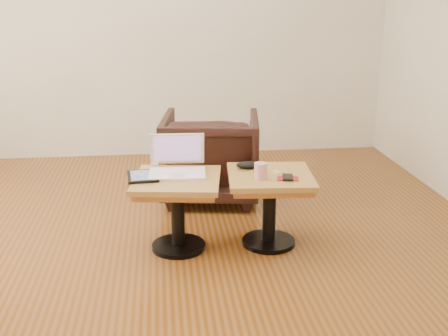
{
  "coord_description": "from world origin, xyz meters",
  "views": [
    {
      "loc": [
        0.07,
        -3.12,
        1.54
      ],
      "look_at": [
        0.44,
        0.09,
        0.52
      ],
      "focal_mm": 45.0,
      "sensor_mm": 36.0,
      "label": 1
    }
  ],
  "objects": [
    {
      "name": "charging_adapter",
      "position": [
        0.02,
        0.31,
        0.48
      ],
      "size": [
        0.04,
        0.04,
        0.03
      ],
      "primitive_type": "cube",
      "rotation": [
        0.0,
        0.0,
        0.04
      ],
      "color": "white",
      "rests_on": "side_table_left"
    },
    {
      "name": "glasses_case",
      "position": [
        0.61,
        0.21,
        0.49
      ],
      "size": [
        0.16,
        0.08,
        0.05
      ],
      "primitive_type": "ellipsoid",
      "rotation": [
        0.0,
        0.0,
        -0.1
      ],
      "color": "black",
      "rests_on": "side_table_right"
    },
    {
      "name": "laptop",
      "position": [
        0.16,
        0.18,
        0.51
      ],
      "size": [
        0.36,
        0.34,
        0.23
      ],
      "rotation": [
        0.0,
        0.0,
        -0.05
      ],
      "color": "white",
      "rests_on": "side_table_left"
    },
    {
      "name": "armchair",
      "position": [
        0.44,
        0.97,
        0.33
      ],
      "size": [
        0.81,
        0.82,
        0.67
      ],
      "primitive_type": "imported",
      "rotation": [
        0.0,
        0.0,
        3.0
      ],
      "color": "black",
      "rests_on": "ground"
    },
    {
      "name": "earbuds_tangle",
      "position": [
        0.79,
        0.11,
        0.47
      ],
      "size": [
        0.08,
        0.05,
        0.02
      ],
      "color": "white",
      "rests_on": "side_table_right"
    },
    {
      "name": "phone_on_sleeve",
      "position": [
        0.81,
        -0.01,
        0.47
      ],
      "size": [
        0.14,
        0.12,
        0.02
      ],
      "rotation": [
        0.0,
        0.0,
        -0.19
      ],
      "color": "maroon",
      "rests_on": "side_table_right"
    },
    {
      "name": "side_table_left",
      "position": [
        0.16,
        0.09,
        0.35
      ],
      "size": [
        0.58,
        0.58,
        0.47
      ],
      "rotation": [
        0.0,
        0.0,
        -0.14
      ],
      "color": "black",
      "rests_on": "ground"
    },
    {
      "name": "striped_cup",
      "position": [
        0.65,
        0.01,
        0.51
      ],
      "size": [
        0.1,
        0.1,
        0.1
      ],
      "primitive_type": "cylinder",
      "rotation": [
        0.0,
        0.0,
        -0.43
      ],
      "color": "#D14071",
      "rests_on": "side_table_right"
    },
    {
      "name": "room_shell",
      "position": [
        0.0,
        0.0,
        1.35
      ],
      "size": [
        4.52,
        4.52,
        2.71
      ],
      "color": "brown",
      "rests_on": "ground"
    },
    {
      "name": "tablet",
      "position": [
        -0.05,
        0.11,
        0.47
      ],
      "size": [
        0.2,
        0.24,
        0.02
      ],
      "rotation": [
        0.0,
        0.0,
        0.08
      ],
      "color": "black",
      "rests_on": "side_table_left"
    },
    {
      "name": "side_table_right",
      "position": [
        0.73,
        0.09,
        0.35
      ],
      "size": [
        0.55,
        0.55,
        0.47
      ],
      "rotation": [
        0.0,
        0.0,
        -0.08
      ],
      "color": "black",
      "rests_on": "ground"
    }
  ]
}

